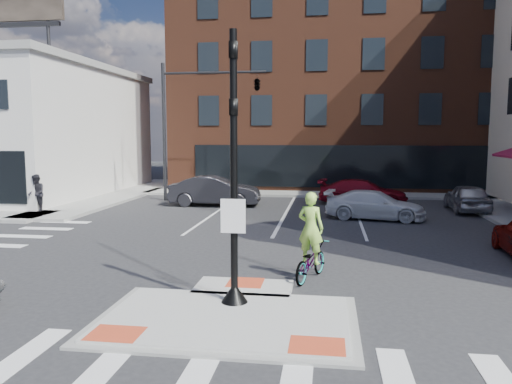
% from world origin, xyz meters
% --- Properties ---
extents(ground, '(120.00, 120.00, 0.00)m').
position_xyz_m(ground, '(0.00, 0.00, 0.00)').
color(ground, '#28282B').
rests_on(ground, ground).
extents(refuge_island, '(5.40, 4.65, 0.13)m').
position_xyz_m(refuge_island, '(0.00, -0.26, 0.05)').
color(refuge_island, gray).
rests_on(refuge_island, ground).
extents(sidewalk_n, '(26.00, 3.00, 0.15)m').
position_xyz_m(sidewalk_n, '(3.00, 22.00, 0.07)').
color(sidewalk_n, gray).
rests_on(sidewalk_n, ground).
extents(building_n, '(24.40, 18.40, 15.50)m').
position_xyz_m(building_n, '(3.00, 31.99, 7.80)').
color(building_n, '#53291A').
rests_on(building_n, ground).
extents(building_far_left, '(10.00, 12.00, 10.00)m').
position_xyz_m(building_far_left, '(-4.00, 52.00, 5.00)').
color(building_far_left, slate).
rests_on(building_far_left, ground).
extents(building_far_right, '(12.00, 12.00, 12.00)m').
position_xyz_m(building_far_right, '(9.00, 54.00, 6.00)').
color(building_far_right, brown).
rests_on(building_far_right, ground).
extents(signal_pole, '(0.60, 0.60, 5.98)m').
position_xyz_m(signal_pole, '(0.00, 0.40, 2.36)').
color(signal_pole, black).
rests_on(signal_pole, refuge_island).
extents(mast_arm_signal, '(6.10, 2.24, 8.00)m').
position_xyz_m(mast_arm_signal, '(-3.47, 18.00, 6.21)').
color(mast_arm_signal, black).
rests_on(mast_arm_signal, ground).
extents(white_pickup, '(4.77, 2.59, 1.31)m').
position_xyz_m(white_pickup, '(4.20, 13.00, 0.66)').
color(white_pickup, white).
rests_on(white_pickup, ground).
extents(bg_car_dark, '(5.01, 1.89, 1.63)m').
position_xyz_m(bg_car_dark, '(-4.10, 16.28, 0.82)').
color(bg_car_dark, '#25252A').
rests_on(bg_car_dark, ground).
extents(bg_car_silver, '(1.77, 4.19, 1.41)m').
position_xyz_m(bg_car_silver, '(9.05, 16.03, 0.71)').
color(bg_car_silver, '#AEB0B6').
rests_on(bg_car_silver, ground).
extents(bg_car_red, '(5.08, 2.58, 1.41)m').
position_xyz_m(bg_car_red, '(3.98, 17.78, 0.71)').
color(bg_car_red, maroon).
rests_on(bg_car_red, ground).
extents(cyclist, '(1.28, 2.03, 2.38)m').
position_xyz_m(cyclist, '(1.61, 2.80, 0.80)').
color(cyclist, '#3F3F44').
rests_on(cyclist, ground).
extents(pedestrian_a, '(1.12, 1.11, 1.83)m').
position_xyz_m(pedestrian_a, '(-12.00, 12.00, 1.06)').
color(pedestrian_a, black).
rests_on(pedestrian_a, sidewalk_nw).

